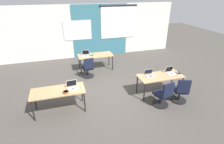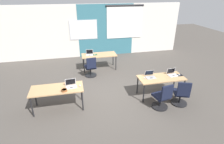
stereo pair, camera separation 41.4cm
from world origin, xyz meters
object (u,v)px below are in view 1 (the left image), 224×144
(laptop_near_right_end, at_px, (170,72))
(laptop_far_left, at_px, (86,54))
(desk_far_center, at_px, (95,56))
(desk_near_left, at_px, (58,92))
(mouse_near_right_end, at_px, (177,72))
(chair_near_right_inner, at_px, (163,96))
(chair_near_right_end, at_px, (181,92))
(mouse_near_right_inner, at_px, (145,77))
(snack_bowl, at_px, (66,92))
(mouse_near_left_inner, at_px, (81,87))
(laptop_near_left_inner, at_px, (72,87))
(chair_far_left, at_px, (88,69))
(desk_near_right, at_px, (160,77))
(mouse_far_left, at_px, (91,55))
(laptop_near_right_inner, at_px, (150,75))

(laptop_near_right_end, bearing_deg, laptop_far_left, 129.40)
(desk_far_center, bearing_deg, desk_near_left, -122.01)
(mouse_near_right_end, distance_m, chair_near_right_inner, 1.30)
(desk_near_left, xyz_separation_m, chair_near_right_end, (3.89, -0.70, -0.28))
(mouse_near_right_inner, bearing_deg, snack_bowl, -174.46)
(chair_near_right_inner, relative_size, snack_bowl, 5.18)
(laptop_far_left, xyz_separation_m, snack_bowl, (-1.08, -3.07, -0.02))
(mouse_near_left_inner, relative_size, mouse_near_right_inner, 1.03)
(laptop_near_left_inner, distance_m, mouse_near_left_inner, 0.27)
(laptop_near_left_inner, xyz_separation_m, mouse_near_right_inner, (2.47, 0.02, -0.03))
(mouse_near_left_inner, relative_size, snack_bowl, 0.62)
(chair_far_left, bearing_deg, snack_bowl, 58.96)
(desk_far_center, distance_m, laptop_far_left, 0.45)
(desk_far_center, distance_m, chair_near_right_inner, 3.84)
(desk_near_right, bearing_deg, laptop_near_right_end, 10.09)
(laptop_near_right_end, relative_size, mouse_near_right_inner, 3.29)
(desk_near_left, bearing_deg, laptop_near_right_end, 1.17)
(desk_near_right, height_order, snack_bowl, snack_bowl)
(chair_far_left, bearing_deg, chair_near_right_end, 126.89)
(chair_far_left, height_order, chair_near_right_inner, same)
(mouse_near_left_inner, bearing_deg, snack_bowl, -156.25)
(chair_near_right_end, xyz_separation_m, mouse_far_left, (-2.34, 3.52, 0.36))
(chair_near_right_end, relative_size, laptop_near_left_inner, 2.57)
(desk_near_left, xyz_separation_m, snack_bowl, (0.23, -0.22, 0.10))
(mouse_far_left, relative_size, mouse_near_right_inner, 0.99)
(mouse_near_left_inner, height_order, mouse_far_left, mouse_far_left)
(chair_far_left, relative_size, snack_bowl, 5.18)
(mouse_near_left_inner, bearing_deg, laptop_near_left_inner, 173.14)
(chair_far_left, bearing_deg, desk_far_center, -130.25)
(chair_near_right_end, height_order, mouse_near_left_inner, chair_near_right_end)
(mouse_near_left_inner, xyz_separation_m, laptop_far_left, (0.61, 2.86, 0.03))
(mouse_near_right_inner, bearing_deg, mouse_near_left_inner, -178.69)
(laptop_far_left, bearing_deg, snack_bowl, -100.18)
(mouse_near_left_inner, bearing_deg, chair_far_left, 74.97)
(chair_near_right_inner, bearing_deg, mouse_near_left_inner, -26.89)
(laptop_near_left_inner, bearing_deg, laptop_near_right_end, -5.66)
(desk_near_left, bearing_deg, snack_bowl, -43.27)
(chair_near_right_end, bearing_deg, laptop_near_right_inner, -26.84)
(mouse_far_left, height_order, chair_far_left, chair_far_left)
(chair_far_left, xyz_separation_m, laptop_near_right_inner, (1.86, -1.96, 0.39))
(chair_near_right_end, xyz_separation_m, chair_far_left, (-2.63, 2.76, 0.00))
(chair_near_right_inner, height_order, snack_bowl, chair_near_right_inner)
(laptop_near_right_end, xyz_separation_m, mouse_near_right_inner, (-1.05, -0.04, -0.03))
(chair_near_right_end, xyz_separation_m, laptop_far_left, (-2.58, 3.55, 0.39))
(desk_near_right, relative_size, laptop_near_right_end, 4.57)
(laptop_far_left, xyz_separation_m, mouse_near_right_inner, (1.59, -2.81, -0.03))
(laptop_near_left_inner, bearing_deg, desk_near_right, -7.04)
(desk_far_center, relative_size, laptop_far_left, 4.34)
(chair_near_right_inner, bearing_deg, laptop_near_right_end, -143.01)
(desk_far_center, relative_size, mouse_near_right_inner, 15.04)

